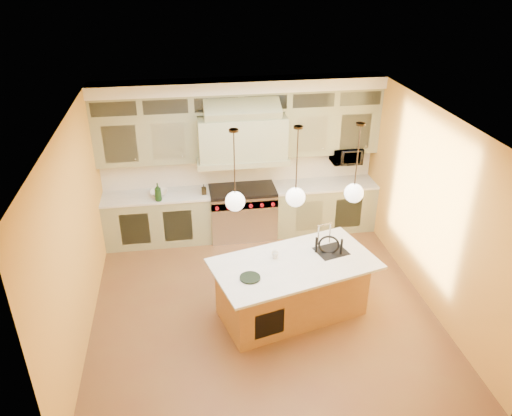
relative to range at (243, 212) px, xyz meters
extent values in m
plane|color=brown|center=(0.00, -2.14, -0.49)|extent=(5.00, 5.00, 0.00)
plane|color=white|center=(0.00, -2.14, 2.41)|extent=(5.00, 5.00, 0.00)
plane|color=gold|center=(0.00, 0.36, 0.96)|extent=(5.00, 0.00, 5.00)
plane|color=gold|center=(0.00, -4.64, 0.96)|extent=(5.00, 0.00, 5.00)
plane|color=gold|center=(-2.50, -2.14, 0.96)|extent=(0.00, 5.00, 5.00)
plane|color=gold|center=(2.50, -2.14, 0.96)|extent=(0.00, 5.00, 5.00)
cube|color=gray|center=(-1.55, 0.03, -0.04)|extent=(1.90, 0.65, 0.90)
cube|color=gray|center=(1.55, 0.03, -0.04)|extent=(1.90, 0.65, 0.90)
cube|color=white|center=(-1.55, 0.03, 0.43)|extent=(1.90, 0.68, 0.04)
cube|color=white|center=(1.55, 0.03, 0.43)|extent=(1.90, 0.68, 0.04)
cube|color=silver|center=(0.00, 0.34, 0.73)|extent=(5.00, 0.04, 0.56)
cube|color=gray|center=(-1.62, 0.18, 1.44)|extent=(1.75, 0.35, 0.85)
cube|color=gray|center=(1.62, 0.18, 1.44)|extent=(1.75, 0.35, 0.85)
cube|color=gray|center=(0.00, 0.01, 1.46)|extent=(1.50, 0.70, 0.75)
cube|color=gray|center=(0.00, 0.01, 1.06)|extent=(1.60, 0.76, 0.10)
cube|color=#333833|center=(0.00, 0.18, 2.04)|extent=(5.00, 0.35, 0.35)
cube|color=white|center=(0.00, 0.16, 2.31)|extent=(5.00, 0.47, 0.20)
cube|color=silver|center=(0.00, 0.01, -0.04)|extent=(1.20, 0.70, 0.90)
cube|color=black|center=(0.00, 0.01, 0.44)|extent=(1.20, 0.70, 0.06)
cube|color=silver|center=(0.00, -0.31, 0.29)|extent=(1.20, 0.06, 0.14)
cube|color=olive|center=(0.40, -2.39, -0.05)|extent=(2.20, 1.44, 0.88)
cube|color=white|center=(0.41, -2.44, 0.41)|extent=(2.50, 1.75, 0.04)
cube|color=black|center=(1.00, -2.23, 0.41)|extent=(0.52, 0.48, 0.05)
cylinder|color=black|center=(0.68, -2.57, -0.14)|extent=(0.04, 0.04, 0.70)
cylinder|color=black|center=(1.02, -2.67, -0.14)|extent=(0.04, 0.04, 0.70)
cylinder|color=black|center=(0.78, -2.22, -0.14)|extent=(0.04, 0.04, 0.70)
cylinder|color=black|center=(1.12, -2.32, -0.14)|extent=(0.04, 0.04, 0.70)
cube|color=black|center=(0.90, -2.44, 0.23)|extent=(0.52, 0.52, 0.05)
torus|color=black|center=(0.95, -2.27, 0.57)|extent=(0.30, 0.11, 0.30)
imported|color=black|center=(1.95, 0.11, 0.96)|extent=(0.54, 0.37, 0.30)
imported|color=#143414|center=(-1.50, -0.22, 0.62)|extent=(0.14, 0.14, 0.33)
imported|color=black|center=(-0.70, -0.09, 0.55)|extent=(0.08, 0.09, 0.19)
imported|color=white|center=(-1.49, 0.01, 0.49)|extent=(0.34, 0.34, 0.08)
imported|color=white|center=(0.16, -2.28, 0.48)|extent=(0.11, 0.11, 0.10)
cylinder|color=#2D2319|center=(-0.40, -2.39, 2.39)|extent=(0.12, 0.12, 0.03)
cylinder|color=#2D2319|center=(-0.40, -2.39, 1.95)|extent=(0.02, 0.02, 0.93)
sphere|color=white|center=(-0.40, -2.39, 1.43)|extent=(0.26, 0.26, 0.26)
cylinder|color=#2D2319|center=(0.40, -2.39, 2.39)|extent=(0.12, 0.12, 0.03)
cylinder|color=#2D2319|center=(0.40, -2.39, 1.95)|extent=(0.02, 0.02, 0.93)
sphere|color=white|center=(0.40, -2.39, 1.43)|extent=(0.26, 0.26, 0.26)
cylinder|color=#2D2319|center=(1.20, -2.39, 2.39)|extent=(0.12, 0.12, 0.03)
cylinder|color=#2D2319|center=(1.20, -2.39, 1.95)|extent=(0.02, 0.02, 0.93)
sphere|color=white|center=(1.20, -2.39, 1.43)|extent=(0.26, 0.26, 0.26)
camera|label=1|loc=(-1.03, -8.13, 4.34)|focal=35.00mm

